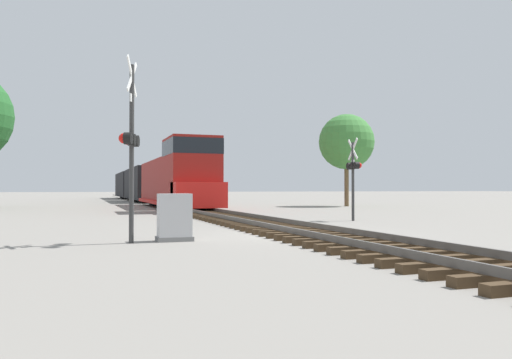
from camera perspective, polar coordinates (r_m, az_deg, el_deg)
ground_plane at (r=15.06m, az=4.72°, el=-6.26°), size 400.00×400.00×0.00m
rail_track_bed at (r=15.05m, az=4.72°, el=-5.75°), size 2.60×160.00×0.31m
freight_train at (r=50.82m, az=-12.42°, el=-0.46°), size 2.89×50.82×4.36m
crossing_signal_near at (r=12.97m, az=-14.15°, el=4.23°), size 0.59×1.00×4.66m
crossing_signal_far at (r=21.63m, az=11.09°, el=1.12°), size 0.40×1.01×3.51m
relay_cabinet at (r=13.24m, az=-9.30°, el=-4.33°), size 0.93×0.60×1.24m
tree_far_right at (r=39.51m, az=10.30°, el=4.24°), size 4.29×4.29×7.17m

